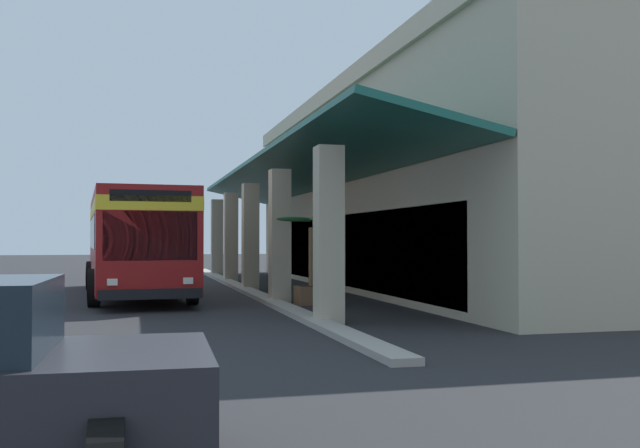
% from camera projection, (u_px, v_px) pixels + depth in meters
% --- Properties ---
extents(ground, '(120.00, 120.00, 0.00)m').
position_uv_depth(ground, '(355.00, 285.00, 27.37)').
color(ground, '#262628').
extents(curb_strip, '(31.21, 0.50, 0.12)m').
position_uv_depth(curb_strip, '(242.00, 288.00, 24.93)').
color(curb_strip, '#9E998E').
rests_on(curb_strip, ground).
extents(plaza_building, '(26.31, 16.32, 7.37)m').
position_uv_depth(plaza_building, '(491.00, 189.00, 27.44)').
color(plaza_building, '#B2A88E').
rests_on(plaza_building, ground).
extents(transit_bus, '(11.35, 3.31, 3.34)m').
position_uv_depth(transit_bus, '(135.00, 237.00, 22.51)').
color(transit_bus, maroon).
rests_on(transit_bus, ground).
extents(potted_palm, '(1.86, 1.68, 2.42)m').
position_uv_depth(potted_palm, '(311.00, 282.00, 19.36)').
color(potted_palm, brown).
rests_on(potted_palm, ground).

